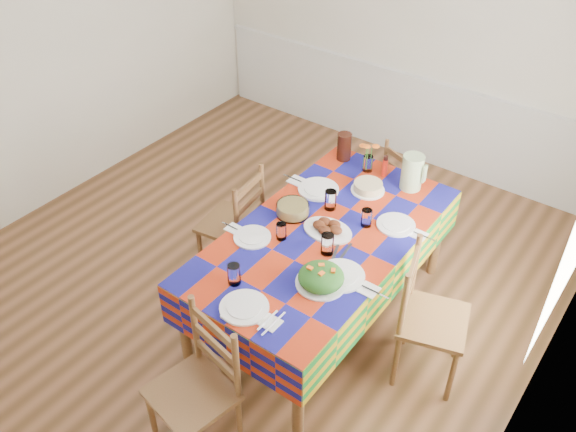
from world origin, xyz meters
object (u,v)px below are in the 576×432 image
(chair_left, at_px, (235,225))
(meat_platter, at_px, (328,228))
(tea_pitcher, at_px, (344,147))
(green_pitcher, at_px, (412,172))
(chair_right, at_px, (427,319))
(dining_table, at_px, (324,244))
(chair_far, at_px, (406,189))
(chair_near, at_px, (198,390))

(chair_left, bearing_deg, meat_platter, 83.61)
(tea_pitcher, bearing_deg, green_pitcher, -3.94)
(meat_platter, xyz_separation_m, chair_right, (0.84, -0.05, -0.34))
(dining_table, distance_m, chair_left, 0.88)
(green_pitcher, xyz_separation_m, chair_left, (-1.07, -0.86, -0.47))
(tea_pitcher, xyz_separation_m, chair_far, (0.40, 0.43, -0.50))
(dining_table, xyz_separation_m, green_pitcher, (0.22, 0.86, 0.23))
(dining_table, height_order, meat_platter, meat_platter)
(green_pitcher, xyz_separation_m, tea_pitcher, (-0.63, 0.04, -0.02))
(dining_table, xyz_separation_m, meat_platter, (0.01, 0.04, 0.12))
(chair_left, bearing_deg, green_pitcher, 120.44)
(dining_table, distance_m, meat_platter, 0.13)
(green_pitcher, xyz_separation_m, chair_near, (-0.21, -2.19, -0.45))
(tea_pitcher, relative_size, chair_left, 0.23)
(green_pitcher, bearing_deg, meat_platter, -104.59)
(green_pitcher, bearing_deg, dining_table, -104.39)
(chair_right, bearing_deg, green_pitcher, 18.65)
(meat_platter, xyz_separation_m, green_pitcher, (0.22, 0.83, 0.11))
(dining_table, relative_size, tea_pitcher, 9.08)
(tea_pitcher, bearing_deg, chair_far, 47.57)
(tea_pitcher, xyz_separation_m, chair_right, (1.26, -0.92, -0.43))
(tea_pitcher, height_order, chair_right, tea_pitcher)
(chair_right, bearing_deg, tea_pitcher, 37.03)
(tea_pitcher, bearing_deg, meat_platter, -64.31)
(meat_platter, bearing_deg, chair_far, 90.93)
(meat_platter, bearing_deg, green_pitcher, 75.41)
(green_pitcher, distance_m, chair_right, 1.17)
(dining_table, bearing_deg, chair_left, 179.54)
(chair_far, xyz_separation_m, chair_right, (0.86, -1.36, 0.07))
(green_pitcher, xyz_separation_m, chair_right, (0.62, -0.88, -0.45))
(meat_platter, height_order, chair_left, chair_left)
(meat_platter, bearing_deg, chair_left, -178.06)
(meat_platter, bearing_deg, tea_pitcher, 115.69)
(meat_platter, distance_m, chair_far, 1.37)
(dining_table, height_order, green_pitcher, green_pitcher)
(green_pitcher, height_order, chair_near, green_pitcher)
(green_pitcher, bearing_deg, chair_right, -54.57)
(chair_right, bearing_deg, chair_left, 72.53)
(chair_far, bearing_deg, green_pitcher, 138.05)
(chair_left, relative_size, chair_right, 0.97)
(dining_table, distance_m, green_pitcher, 0.92)
(green_pitcher, relative_size, chair_left, 0.28)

